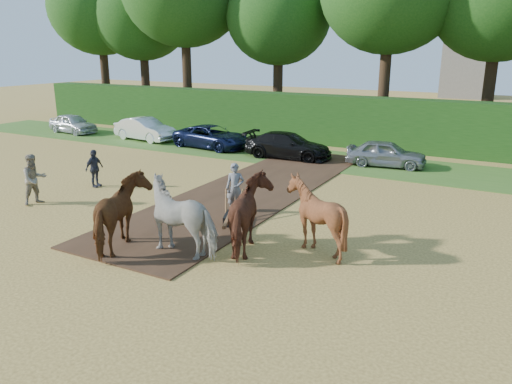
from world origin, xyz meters
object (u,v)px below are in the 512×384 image
Objects in this scene: spectator_far at (94,168)px; parked_cars at (278,144)px; plough_team at (220,215)px; spectator_near at (34,179)px.

spectator_far is 10.37m from parked_cars.
parked_cars is (4.11, 9.53, -0.13)m from spectator_far.
spectator_far reaches higher than parked_cars.
spectator_near is at bearing 177.25° from plough_team.
spectator_far is 9.12m from plough_team.
parked_cars is at bearing -5.22° from spectator_near.
spectator_near is 2.88m from spectator_far.
spectator_near is at bearing -109.02° from parked_cars.
spectator_far is at bearing 10.53° from spectator_near.
parked_cars is at bearing 108.92° from plough_team.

